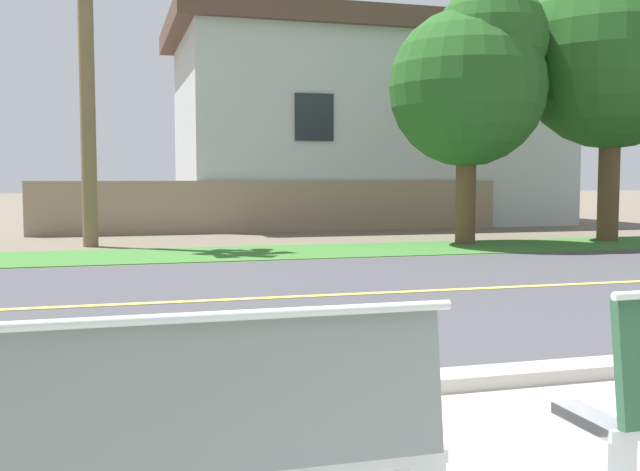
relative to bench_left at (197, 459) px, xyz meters
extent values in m
plane|color=#665B4C|center=(1.26, 7.66, -0.46)|extent=(140.00, 140.00, 0.00)
cube|color=#ADA89E|center=(1.26, 2.01, -0.40)|extent=(44.00, 0.30, 0.11)
cube|color=#424247|center=(1.26, 6.16, -0.45)|extent=(52.00, 8.00, 0.01)
cube|color=#E0CC4C|center=(1.26, 6.16, -0.45)|extent=(48.00, 0.14, 0.01)
cube|color=#38702D|center=(1.26, 11.67, -0.45)|extent=(48.00, 2.80, 0.02)
cube|color=silver|center=(0.00, 0.07, -0.03)|extent=(1.82, 0.44, 0.05)
cube|color=slate|center=(0.00, -0.13, 0.25)|extent=(1.74, 0.12, 0.52)
cylinder|color=silver|center=(0.00, -0.14, 0.53)|extent=(1.82, 0.04, 0.04)
cube|color=silver|center=(1.68, 0.07, -0.23)|extent=(0.14, 0.40, 0.45)
cylinder|color=brown|center=(7.29, 12.31, 0.62)|extent=(0.44, 0.44, 2.15)
sphere|color=#23561E|center=(7.29, 12.31, 2.98)|extent=(3.44, 3.44, 3.44)
sphere|color=#23561E|center=(7.72, 12.06, 4.01)|extent=(2.41, 2.41, 2.41)
cylinder|color=brown|center=(10.90, 12.21, 0.88)|extent=(0.48, 0.48, 2.67)
sphere|color=#23561E|center=(10.90, 12.21, 3.82)|extent=(4.28, 4.28, 4.28)
cylinder|color=brown|center=(-0.68, 14.00, 3.72)|extent=(0.32, 0.32, 8.35)
cube|color=gray|center=(4.15, 17.35, 0.24)|extent=(13.00, 0.36, 1.40)
cube|color=#B7BCC1|center=(7.86, 20.55, 2.40)|extent=(11.78, 6.40, 5.71)
cube|color=brown|center=(7.86, 20.55, 5.56)|extent=(12.72, 6.91, 0.60)
cube|color=#232833|center=(5.21, 17.32, 2.69)|extent=(1.10, 0.06, 1.30)
cube|color=#232833|center=(10.51, 17.32, 2.69)|extent=(1.10, 0.06, 1.30)
camera|label=1|loc=(-0.28, -2.60, 0.99)|focal=41.77mm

